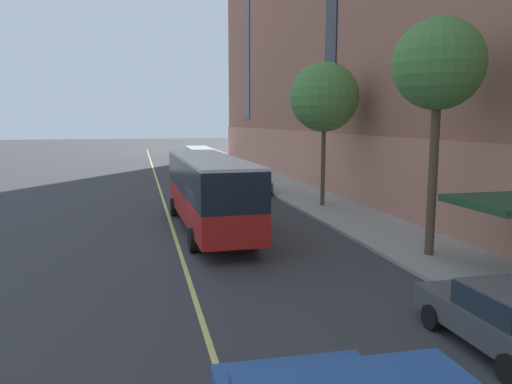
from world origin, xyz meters
TOP-DOWN VIEW (x-y plane):
  - ground_plane at (0.00, 0.00)m, footprint 260.00×260.00m
  - sidewalk at (8.52, 3.00)m, footprint 4.35×160.00m
  - city_bus at (0.39, 3.17)m, footprint 3.13×12.46m
  - parked_car_darkgray_0 at (5.23, -11.01)m, footprint 2.01×4.51m
  - parked_car_green_1 at (5.30, 15.01)m, footprint 2.08×4.43m
  - parked_car_silver_2 at (5.25, 25.60)m, footprint 2.09×4.51m
  - street_tree_mid_block at (8.05, -3.56)m, footprint 3.39×3.39m
  - street_tree_far_uptown at (8.05, 8.06)m, footprint 4.13×4.13m
  - fire_hydrant at (6.85, 18.18)m, footprint 0.42×0.24m
  - lane_centerline at (-1.31, 3.00)m, footprint 0.16×140.00m

SIDE VIEW (x-z plane):
  - ground_plane at x=0.00m, z-range 0.00..0.00m
  - lane_centerline at x=-1.31m, z-range 0.00..0.01m
  - sidewalk at x=8.52m, z-range 0.00..0.15m
  - fire_hydrant at x=6.85m, z-range 0.13..0.85m
  - parked_car_green_1 at x=5.30m, z-range 0.00..1.56m
  - parked_car_silver_2 at x=5.25m, z-range 0.00..1.56m
  - parked_car_darkgray_0 at x=5.23m, z-range 0.00..1.56m
  - city_bus at x=0.39m, z-range 0.29..3.87m
  - street_tree_far_uptown at x=8.05m, z-range 2.37..10.97m
  - street_tree_mid_block at x=8.05m, z-range 2.83..11.74m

